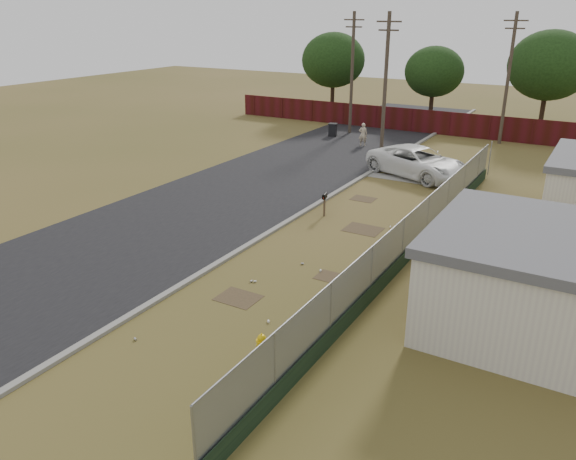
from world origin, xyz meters
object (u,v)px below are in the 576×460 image
Objects in this scene: fire_hydrant at (262,348)px; mailbox at (325,198)px; pedestrian at (363,134)px; trash_bin at (333,130)px; pickup_truck at (418,162)px.

mailbox reaches higher than fire_hydrant.
fire_hydrant is at bearing 91.73° from pedestrian.
pedestrian reaches higher than mailbox.
pedestrian is (-4.32, 14.59, -0.06)m from mailbox.
pedestrian is 3.84m from trash_bin.
mailbox reaches higher than trash_bin.
pickup_truck reaches higher than fire_hydrant.
pickup_truck is 12.03m from trash_bin.
trash_bin is (-3.31, 1.91, -0.31)m from pedestrian.
pickup_truck is 8.29m from pedestrian.
pickup_truck is at bearing 79.66° from mailbox.
mailbox is 0.68× the size of pedestrian.
pedestrian reaches higher than trash_bin.
fire_hydrant is 0.53× the size of pedestrian.
fire_hydrant is 27.19m from pedestrian.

